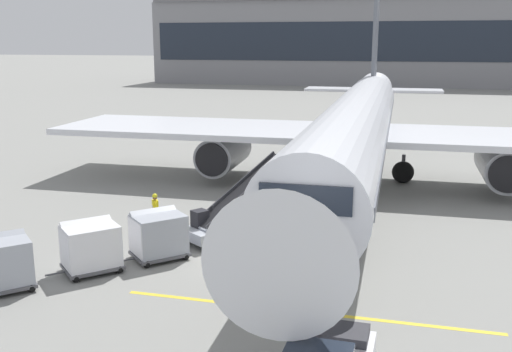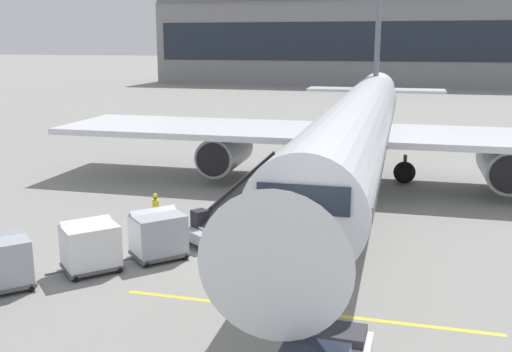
{
  "view_description": "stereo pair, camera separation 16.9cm",
  "coord_description": "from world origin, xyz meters",
  "px_view_note": "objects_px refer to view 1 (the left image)",
  "views": [
    {
      "loc": [
        6.3,
        -21.09,
        8.35
      ],
      "look_at": [
        0.33,
        2.13,
        2.83
      ],
      "focal_mm": 41.35,
      "sensor_mm": 36.0,
      "label": 1
    },
    {
      "loc": [
        6.47,
        -21.05,
        8.35
      ],
      "look_at": [
        0.33,
        2.13,
        2.83
      ],
      "focal_mm": 41.35,
      "sensor_mm": 36.0,
      "label": 2
    }
  ],
  "objects_px": {
    "ground_crew_by_carts": "(241,233)",
    "safety_cone_engine_keepout": "(262,187)",
    "baggage_cart_third": "(0,262)",
    "baggage_cart_lead": "(158,234)",
    "belt_loader": "(227,218)",
    "parked_airplane": "(357,126)",
    "ground_crew_by_loader": "(155,210)",
    "ground_crew_marshaller": "(242,218)",
    "safety_cone_wingtip": "(263,184)",
    "baggage_cart_second": "(90,246)"
  },
  "relations": [
    {
      "from": "baggage_cart_third",
      "to": "ground_crew_marshaller",
      "type": "relative_size",
      "value": 1.46
    },
    {
      "from": "belt_loader",
      "to": "baggage_cart_lead",
      "type": "bearing_deg",
      "value": -123.33
    },
    {
      "from": "baggage_cart_third",
      "to": "safety_cone_wingtip",
      "type": "relative_size",
      "value": 3.48
    },
    {
      "from": "ground_crew_by_loader",
      "to": "safety_cone_wingtip",
      "type": "height_order",
      "value": "ground_crew_by_loader"
    },
    {
      "from": "baggage_cart_third",
      "to": "ground_crew_by_carts",
      "type": "distance_m",
      "value": 8.74
    },
    {
      "from": "ground_crew_by_carts",
      "to": "ground_crew_by_loader",
      "type": "bearing_deg",
      "value": 155.0
    },
    {
      "from": "belt_loader",
      "to": "baggage_cart_lead",
      "type": "xyz_separation_m",
      "value": [
        -1.91,
        -2.9,
        0.08
      ]
    },
    {
      "from": "baggage_cart_lead",
      "to": "parked_airplane",
      "type": "bearing_deg",
      "value": 66.21
    },
    {
      "from": "baggage_cart_lead",
      "to": "ground_crew_marshaller",
      "type": "height_order",
      "value": "baggage_cart_lead"
    },
    {
      "from": "parked_airplane",
      "to": "baggage_cart_second",
      "type": "height_order",
      "value": "parked_airplane"
    },
    {
      "from": "baggage_cart_lead",
      "to": "ground_crew_by_carts",
      "type": "xyz_separation_m",
      "value": [
        3.11,
        0.96,
        -0.0
      ]
    },
    {
      "from": "baggage_cart_third",
      "to": "ground_crew_by_loader",
      "type": "xyz_separation_m",
      "value": [
        2.49,
        7.25,
        -0.0
      ]
    },
    {
      "from": "belt_loader",
      "to": "ground_crew_marshaller",
      "type": "xyz_separation_m",
      "value": [
        0.69,
        -0.06,
        0.08
      ]
    },
    {
      "from": "ground_crew_marshaller",
      "to": "belt_loader",
      "type": "bearing_deg",
      "value": 175.25
    },
    {
      "from": "ground_crew_by_carts",
      "to": "safety_cone_engine_keepout",
      "type": "distance_m",
      "value": 10.1
    },
    {
      "from": "baggage_cart_second",
      "to": "safety_cone_wingtip",
      "type": "distance_m",
      "value": 13.77
    },
    {
      "from": "safety_cone_engine_keepout",
      "to": "ground_crew_marshaller",
      "type": "bearing_deg",
      "value": -82.28
    },
    {
      "from": "belt_loader",
      "to": "ground_crew_by_carts",
      "type": "relative_size",
      "value": 2.8
    },
    {
      "from": "ground_crew_by_carts",
      "to": "safety_cone_engine_keepout",
      "type": "relative_size",
      "value": 2.47
    },
    {
      "from": "belt_loader",
      "to": "baggage_cart_third",
      "type": "xyz_separation_m",
      "value": [
        -5.89,
        -7.05,
        0.08
      ]
    },
    {
      "from": "baggage_cart_third",
      "to": "ground_crew_by_loader",
      "type": "relative_size",
      "value": 1.46
    },
    {
      "from": "parked_airplane",
      "to": "safety_cone_engine_keepout",
      "type": "distance_m",
      "value": 6.74
    },
    {
      "from": "baggage_cart_lead",
      "to": "ground_crew_by_carts",
      "type": "relative_size",
      "value": 1.46
    },
    {
      "from": "belt_loader",
      "to": "baggage_cart_second",
      "type": "distance_m",
      "value": 6.08
    },
    {
      "from": "baggage_cart_lead",
      "to": "baggage_cart_third",
      "type": "relative_size",
      "value": 1.0
    },
    {
      "from": "baggage_cart_third",
      "to": "safety_cone_engine_keepout",
      "type": "relative_size",
      "value": 3.61
    },
    {
      "from": "parked_airplane",
      "to": "ground_crew_by_loader",
      "type": "distance_m",
      "value": 13.96
    },
    {
      "from": "ground_crew_by_loader",
      "to": "safety_cone_wingtip",
      "type": "distance_m",
      "value": 8.89
    },
    {
      "from": "ground_crew_by_carts",
      "to": "safety_cone_wingtip",
      "type": "distance_m",
      "value": 10.67
    },
    {
      "from": "parked_airplane",
      "to": "ground_crew_marshaller",
      "type": "relative_size",
      "value": 26.53
    },
    {
      "from": "parked_airplane",
      "to": "safety_cone_engine_keepout",
      "type": "height_order",
      "value": "parked_airplane"
    },
    {
      "from": "belt_loader",
      "to": "baggage_cart_third",
      "type": "relative_size",
      "value": 1.91
    },
    {
      "from": "baggage_cart_second",
      "to": "ground_crew_marshaller",
      "type": "relative_size",
      "value": 1.46
    },
    {
      "from": "ground_crew_by_loader",
      "to": "parked_airplane",
      "type": "bearing_deg",
      "value": 55.21
    },
    {
      "from": "baggage_cart_lead",
      "to": "baggage_cart_second",
      "type": "relative_size",
      "value": 1.0
    },
    {
      "from": "safety_cone_wingtip",
      "to": "safety_cone_engine_keepout",
      "type": "bearing_deg",
      "value": -80.94
    },
    {
      "from": "parked_airplane",
      "to": "baggage_cart_third",
      "type": "height_order",
      "value": "parked_airplane"
    },
    {
      "from": "parked_airplane",
      "to": "ground_crew_by_carts",
      "type": "xyz_separation_m",
      "value": [
        -3.24,
        -13.42,
        -2.5
      ]
    },
    {
      "from": "ground_crew_by_loader",
      "to": "ground_crew_marshaller",
      "type": "height_order",
      "value": "same"
    },
    {
      "from": "baggage_cart_third",
      "to": "baggage_cart_lead",
      "type": "bearing_deg",
      "value": 46.17
    },
    {
      "from": "safety_cone_engine_keepout",
      "to": "parked_airplane",
      "type": "bearing_deg",
      "value": 35.72
    },
    {
      "from": "parked_airplane",
      "to": "baggage_cart_lead",
      "type": "height_order",
      "value": "parked_airplane"
    },
    {
      "from": "baggage_cart_lead",
      "to": "safety_cone_engine_keepout",
      "type": "distance_m",
      "value": 11.03
    },
    {
      "from": "ground_crew_by_loader",
      "to": "safety_cone_engine_keepout",
      "type": "xyz_separation_m",
      "value": [
        3.0,
        7.8,
        -0.65
      ]
    },
    {
      "from": "ground_crew_by_carts",
      "to": "ground_crew_marshaller",
      "type": "height_order",
      "value": "same"
    },
    {
      "from": "baggage_cart_third",
      "to": "belt_loader",
      "type": "bearing_deg",
      "value": 50.12
    },
    {
      "from": "parked_airplane",
      "to": "baggage_cart_third",
      "type": "xyz_separation_m",
      "value": [
        -10.33,
        -18.53,
        -2.5
      ]
    },
    {
      "from": "parked_airplane",
      "to": "ground_crew_by_loader",
      "type": "bearing_deg",
      "value": -124.79
    },
    {
      "from": "baggage_cart_second",
      "to": "safety_cone_engine_keepout",
      "type": "bearing_deg",
      "value": 75.22
    },
    {
      "from": "baggage_cart_third",
      "to": "parked_airplane",
      "type": "bearing_deg",
      "value": 60.88
    }
  ]
}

